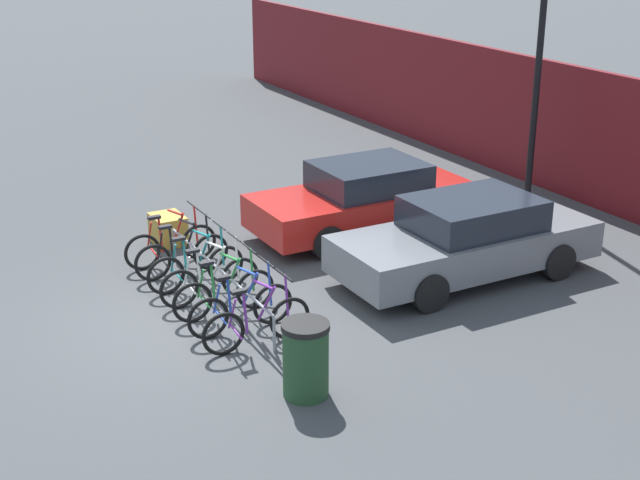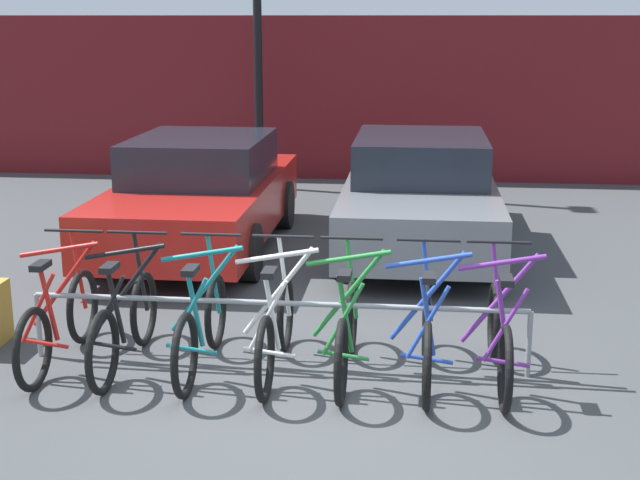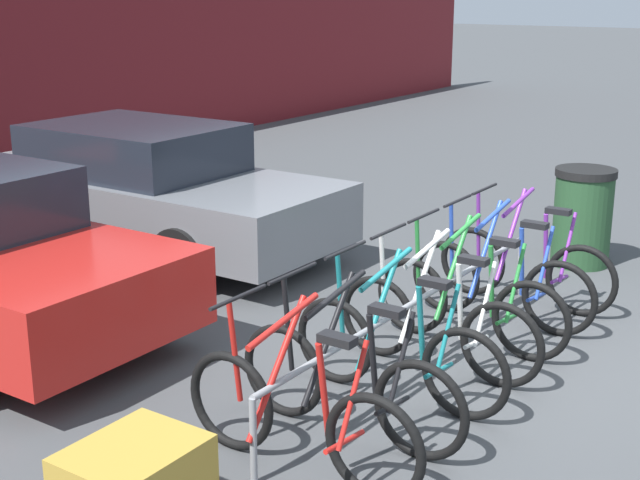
% 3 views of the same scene
% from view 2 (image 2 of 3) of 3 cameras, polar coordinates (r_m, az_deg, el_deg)
% --- Properties ---
extents(ground_plane, '(120.00, 120.00, 0.00)m').
position_cam_2_polar(ground_plane, '(6.82, 0.41, -10.36)').
color(ground_plane, '#424447').
extents(hoarding_wall, '(36.00, 0.16, 2.84)m').
position_cam_2_polar(hoarding_wall, '(15.75, 4.03, 8.99)').
color(hoarding_wall, maroon).
rests_on(hoarding_wall, ground).
extents(bike_rack, '(4.14, 0.04, 0.57)m').
position_cam_2_polar(bike_rack, '(7.32, -2.82, -4.48)').
color(bike_rack, gray).
rests_on(bike_rack, ground).
extents(bicycle_red, '(0.68, 1.71, 1.05)m').
position_cam_2_polar(bicycle_red, '(7.70, -16.35, -4.99)').
color(bicycle_red, black).
rests_on(bicycle_red, ground).
extents(bicycle_black, '(0.68, 1.71, 1.05)m').
position_cam_2_polar(bicycle_black, '(7.51, -12.41, -5.23)').
color(bicycle_black, black).
rests_on(bicycle_black, ground).
extents(bicycle_teal, '(0.68, 1.71, 1.05)m').
position_cam_2_polar(bicycle_teal, '(7.33, -7.61, -5.50)').
color(bicycle_teal, black).
rests_on(bicycle_teal, ground).
extents(bicycle_white, '(0.68, 1.71, 1.05)m').
position_cam_2_polar(bicycle_white, '(7.22, -2.85, -5.72)').
color(bicycle_white, black).
rests_on(bicycle_white, ground).
extents(bicycle_green, '(0.68, 1.71, 1.05)m').
position_cam_2_polar(bicycle_green, '(7.15, 1.73, -5.89)').
color(bicycle_green, black).
rests_on(bicycle_green, ground).
extents(bicycle_blue, '(0.68, 1.71, 1.05)m').
position_cam_2_polar(bicycle_blue, '(7.13, 6.84, -6.05)').
color(bicycle_blue, black).
rests_on(bicycle_blue, ground).
extents(bicycle_purple, '(0.68, 1.71, 1.05)m').
position_cam_2_polar(bicycle_purple, '(7.16, 11.41, -6.14)').
color(bicycle_purple, black).
rests_on(bicycle_purple, ground).
extents(car_red, '(1.91, 4.38, 1.40)m').
position_cam_2_polar(car_red, '(11.08, -7.66, 2.91)').
color(car_red, red).
rests_on(car_red, ground).
extents(car_grey, '(1.91, 4.60, 1.40)m').
position_cam_2_polar(car_grey, '(11.14, 6.41, 3.01)').
color(car_grey, slate).
rests_on(car_grey, ground).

